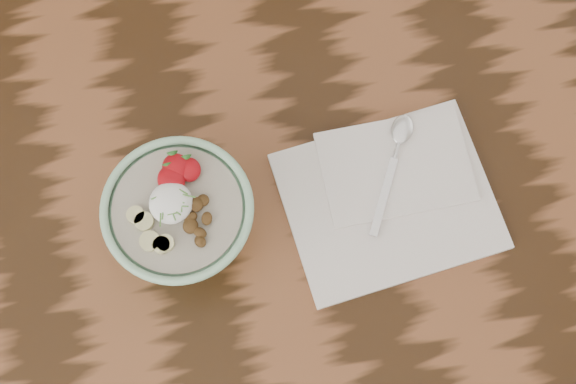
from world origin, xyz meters
TOP-DOWN VIEW (x-y plane):
  - table at (0.00, 0.00)cm, footprint 160.00×90.00cm
  - breakfast_bowl at (0.23, -2.38)cm, footprint 18.15×18.15cm
  - napkin at (26.82, -4.27)cm, footprint 27.60×22.88cm
  - spoon at (29.29, 1.42)cm, footprint 10.27×15.71cm

SIDE VIEW (x-z plane):
  - table at x=0.00cm, z-range 28.20..103.20cm
  - napkin at x=26.82cm, z-range 74.87..76.49cm
  - spoon at x=29.29cm, z-range 76.54..77.44cm
  - breakfast_bowl at x=0.23cm, z-range 75.09..87.27cm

